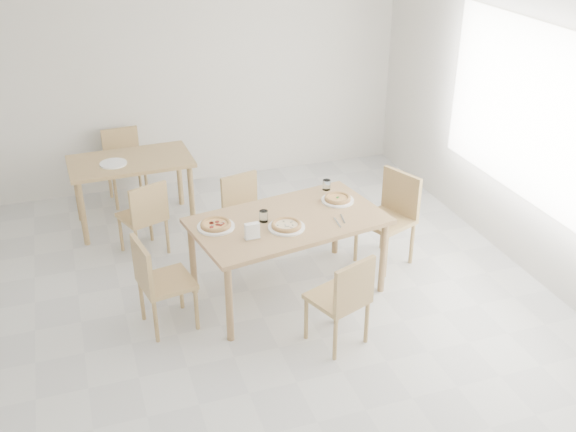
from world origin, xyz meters
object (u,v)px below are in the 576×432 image
object	(u,v)px
chair_back_s	(145,214)
plate_pepperoni	(216,227)
plate_margherita	(338,200)
tumbler_a	(264,216)
napkin_holder	(252,232)
plate_empty	(113,163)
chair_north	(245,209)
chair_east	(392,212)
pizza_mushroom	(286,225)
pizza_margherita	(338,198)
pizza_pepperoni	(216,224)
tumbler_b	(327,185)
second_table	(131,169)
main_table	(288,226)
chair_west	(157,278)
chair_back_n	(124,160)
chair_south	(344,296)
plate_mushroom	(286,227)

from	to	relation	value
chair_back_s	plate_pepperoni	bearing A→B (deg)	94.18
plate_margherita	tumbler_a	size ratio (longest dim) A/B	2.98
plate_margherita	napkin_holder	distance (m)	1.03
plate_empty	chair_north	bearing A→B (deg)	-36.52
chair_east	pizza_mushroom	world-z (taller)	chair_east
plate_margherita	pizza_margherita	size ratio (longest dim) A/B	0.95
pizza_pepperoni	tumbler_a	world-z (taller)	tumbler_a
tumbler_b	second_table	distance (m)	2.16
main_table	chair_west	distance (m)	1.21
chair_west	pizza_pepperoni	distance (m)	0.67
main_table	second_table	bearing A→B (deg)	112.34
napkin_holder	chair_back_n	world-z (taller)	napkin_holder
chair_south	chair_west	size ratio (longest dim) A/B	0.98
tumbler_b	plate_empty	size ratio (longest dim) A/B	0.36
chair_north	plate_mushroom	size ratio (longest dim) A/B	2.53
plate_margherita	plate_empty	xyz separation A→B (m)	(-1.86, 1.54, 0.00)
plate_mushroom	plate_margherita	bearing A→B (deg)	29.29
second_table	napkin_holder	bearing A→B (deg)	-71.99
chair_north	plate_empty	world-z (taller)	chair_north
chair_south	chair_back_s	bearing A→B (deg)	-77.50
main_table	napkin_holder	bearing A→B (deg)	-158.13
chair_east	pizza_mushroom	distance (m)	1.29
napkin_holder	chair_back_s	size ratio (longest dim) A/B	0.18
tumbler_a	chair_back_n	xyz separation A→B (m)	(-0.94, 2.45, -0.32)
chair_south	chair_east	distance (m)	1.47
pizza_mushroom	chair_north	bearing A→B (deg)	95.14
chair_north	tumbler_b	distance (m)	0.88
main_table	tumbler_b	bearing A→B (deg)	30.25
tumbler_a	plate_empty	distance (m)	2.03
plate_margherita	plate_empty	size ratio (longest dim) A/B	1.08
chair_north	tumbler_a	size ratio (longest dim) A/B	7.93
chair_north	second_table	size ratio (longest dim) A/B	0.61
chair_south	chair_north	xyz separation A→B (m)	(-0.33, 1.75, -0.02)
pizza_margherita	pizza_pepperoni	world-z (taller)	same
plate_pepperoni	chair_back_s	world-z (taller)	chair_back_s
main_table	napkin_holder	world-z (taller)	napkin_holder
main_table	pizza_pepperoni	size ratio (longest dim) A/B	5.40
main_table	plate_margherita	distance (m)	0.58
chair_north	chair_west	distance (m)	1.46
chair_west	tumbler_a	world-z (taller)	tumbler_a
pizza_margherita	chair_south	bearing A→B (deg)	-109.37
tumbler_b	second_table	bearing A→B (deg)	141.15
chair_north	plate_empty	xyz separation A→B (m)	(-1.16, 0.86, 0.30)
plate_mushroom	plate_empty	world-z (taller)	same
pizza_mushroom	plate_empty	world-z (taller)	pizza_mushroom
napkin_holder	tumbler_a	bearing A→B (deg)	54.63
tumbler_b	plate_empty	world-z (taller)	tumbler_b
plate_pepperoni	plate_empty	distance (m)	1.81
chair_east	pizza_pepperoni	xyz separation A→B (m)	(-1.76, -0.18, 0.26)
pizza_pepperoni	chair_back_s	bearing A→B (deg)	115.00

